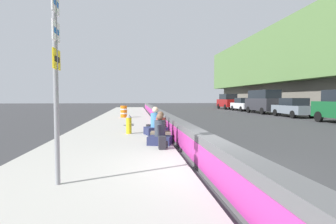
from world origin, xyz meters
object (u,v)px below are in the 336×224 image
seated_person_middle (161,130)px  parked_car_farther (228,101)px  route_sign_post (56,71)px  seated_person_foreground (160,135)px  seated_person_rear (155,126)px  parked_car_midline (263,101)px  seated_person_far (156,124)px  parked_car_fourth (293,107)px  parked_car_far (243,104)px  construction_barrel (124,112)px  backpack (163,143)px  fire_hydrant (129,124)px

seated_person_middle → parked_car_farther: size_ratio=0.22×
route_sign_post → seated_person_foreground: 4.97m
seated_person_rear → parked_car_midline: 21.12m
seated_person_far → parked_car_farther: parked_car_farther is taller
seated_person_rear → parked_car_fourth: size_ratio=0.27×
seated_person_foreground → parked_car_midline: bearing=-34.2°
route_sign_post → parked_car_farther: route_sign_post is taller
parked_car_midline → parked_car_far: bearing=-0.8°
seated_person_far → parked_car_farther: bearing=-25.5°
seated_person_rear → parked_car_midline: bearing=-38.0°
seated_person_rear → parked_car_far: 25.99m
seated_person_foreground → seated_person_far: 3.82m
seated_person_middle → route_sign_post: bearing=155.7°
seated_person_middle → seated_person_far: size_ratio=0.95×
route_sign_post → seated_person_far: bearing=-16.9°
parked_car_midline → construction_barrel: bearing=112.4°
seated_person_middle → seated_person_rear: 1.35m
seated_person_foreground → parked_car_fourth: bearing=-43.9°
backpack → parked_car_fourth: size_ratio=0.09×
backpack → construction_barrel: 14.02m
seated_person_far → backpack: size_ratio=2.83×
construction_barrel → parked_car_midline: 16.04m
seated_person_foreground → parked_car_far: bearing=-27.7°
fire_hydrant → parked_car_fourth: parked_car_fourth is taller
construction_barrel → parked_car_fourth: bearing=-87.6°
seated_person_rear → parked_car_farther: parked_car_farther is taller
parked_car_farther → fire_hydrant: bearing=153.0°
parked_car_far → fire_hydrant: bearing=147.1°
fire_hydrant → parked_car_farther: 31.24m
seated_person_foreground → backpack: size_ratio=2.68×
parked_car_midline → parked_car_farther: 11.64m
construction_barrel → parked_car_farther: 23.13m
seated_person_far → construction_barrel: seated_person_far is taller
parked_car_fourth → seated_person_far: bearing=127.2°
route_sign_post → backpack: route_sign_post is taller
seated_person_middle → seated_person_rear: bearing=4.5°
parked_car_fourth → parked_car_farther: (17.13, 0.13, 0.32)m
route_sign_post → construction_barrel: 17.23m
seated_person_middle → parked_car_fourth: bearing=-46.3°
parked_car_farther → parked_car_far: bearing=-179.2°
seated_person_middle → seated_person_far: (2.59, -0.00, 0.02)m
route_sign_post → seated_person_foreground: bearing=-28.9°
parked_car_fourth → parked_car_far: size_ratio=0.99×
fire_hydrant → backpack: bearing=-163.4°
parked_car_fourth → backpack: bearing=137.8°
route_sign_post → backpack: size_ratio=9.00×
parked_car_far → parked_car_farther: (5.81, 0.08, 0.32)m
backpack → construction_barrel: (13.90, 1.79, 0.28)m
parked_car_fourth → parked_car_midline: (5.49, 0.14, 0.49)m
fire_hydrant → parked_car_farther: parked_car_farther is taller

